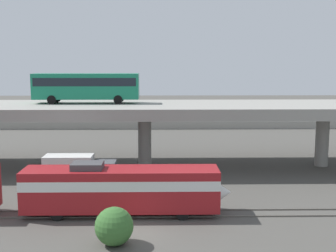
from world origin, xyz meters
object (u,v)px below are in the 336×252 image
(transit_bus_on_overpass, at_px, (86,85))
(parked_car_3, at_px, (7,112))
(parked_car_0, at_px, (39,114))
(service_truck_west, at_px, (78,169))
(parked_car_2, at_px, (175,112))
(parked_car_6, at_px, (57,112))
(train_locomotive, at_px, (131,187))
(parked_car_1, at_px, (267,113))
(parked_car_5, at_px, (5,114))
(parked_car_4, at_px, (80,113))

(transit_bus_on_overpass, distance_m, parked_car_3, 43.45)
(parked_car_0, bearing_deg, service_truck_west, -69.96)
(parked_car_0, bearing_deg, parked_car_2, 5.53)
(parked_car_6, bearing_deg, parked_car_2, 176.70)
(parked_car_6, bearing_deg, train_locomotive, 108.87)
(transit_bus_on_overpass, xyz_separation_m, parked_car_1, (29.32, 34.18, -7.12))
(train_locomotive, relative_size, parked_car_6, 4.03)
(transit_bus_on_overpass, bearing_deg, parked_car_5, 122.71)
(transit_bus_on_overpass, height_order, service_truck_west, transit_bus_on_overpass)
(parked_car_2, relative_size, parked_car_3, 1.06)
(train_locomotive, height_order, parked_car_6, train_locomotive)
(train_locomotive, bearing_deg, parked_car_6, 108.87)
(parked_car_2, relative_size, parked_car_4, 0.94)
(parked_car_0, bearing_deg, transit_bus_on_overpass, -65.74)
(parked_car_5, height_order, parked_car_6, same)
(parked_car_4, distance_m, parked_car_5, 14.40)
(service_truck_west, relative_size, parked_car_2, 1.58)
(transit_bus_on_overpass, xyz_separation_m, parked_car_6, (-12.18, 36.40, -7.12))
(parked_car_0, xyz_separation_m, parked_car_6, (2.48, 3.87, -0.00))
(parked_car_2, distance_m, parked_car_4, 18.41)
(transit_bus_on_overpass, relative_size, parked_car_0, 2.64)
(transit_bus_on_overpass, height_order, parked_car_0, transit_bus_on_overpass)
(train_locomotive, distance_m, parked_car_6, 56.67)
(transit_bus_on_overpass, xyz_separation_m, parked_car_2, (11.32, 35.04, -7.12))
(parked_car_5, bearing_deg, parked_car_0, -6.99)
(service_truck_west, distance_m, parked_car_1, 52.02)
(parked_car_3, distance_m, parked_car_4, 15.44)
(parked_car_5, relative_size, parked_car_6, 1.01)
(parked_car_1, xyz_separation_m, parked_car_2, (-18.00, 0.86, 0.00))
(service_truck_west, height_order, parked_car_4, service_truck_west)
(transit_bus_on_overpass, xyz_separation_m, parked_car_5, (-21.43, 33.36, -7.12))
(parked_car_5, xyz_separation_m, parked_car_6, (9.25, 3.04, 0.00))
(parked_car_2, distance_m, parked_car_6, 23.53)
(parked_car_6, bearing_deg, transit_bus_on_overpass, 108.50)
(parked_car_3, bearing_deg, parked_car_0, 150.95)
(train_locomotive, bearing_deg, parked_car_2, 84.35)
(service_truck_west, distance_m, parked_car_5, 47.86)
(parked_car_6, bearing_deg, parked_car_5, 18.20)
(parked_car_0, bearing_deg, parked_car_6, 57.32)
(parked_car_0, bearing_deg, parked_car_5, 173.01)
(transit_bus_on_overpass, distance_m, service_truck_west, 11.92)
(transit_bus_on_overpass, bearing_deg, parked_car_3, 121.12)
(service_truck_west, relative_size, parked_car_6, 1.69)
(service_truck_west, xyz_separation_m, parked_car_6, (-12.72, 45.56, 0.49))
(train_locomotive, relative_size, parked_car_2, 3.77)
(parked_car_0, relative_size, parked_car_4, 1.00)
(parked_car_1, height_order, parked_car_5, same)
(parked_car_1, relative_size, parked_car_4, 0.91)
(parked_car_1, bearing_deg, parked_car_0, 2.15)
(service_truck_west, bearing_deg, parked_car_0, 110.04)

